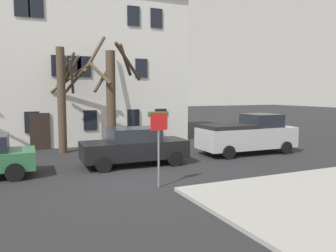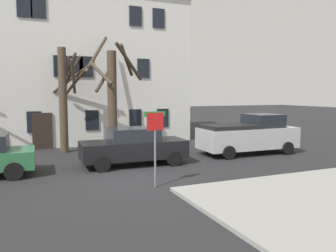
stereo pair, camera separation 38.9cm
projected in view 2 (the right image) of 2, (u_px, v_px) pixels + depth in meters
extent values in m
plane|color=#262628|center=(132.00, 180.00, 12.75)|extent=(120.00, 120.00, 0.00)
cube|color=white|center=(77.00, 70.00, 23.63)|extent=(13.90, 7.45, 9.60)
cube|color=#2D231E|center=(42.00, 131.00, 19.53)|extent=(1.10, 0.12, 2.10)
cube|color=black|center=(34.00, 122.00, 19.32)|extent=(0.80, 0.08, 1.20)
cube|color=black|center=(92.00, 120.00, 20.60)|extent=(0.80, 0.08, 1.20)
cube|color=black|center=(135.00, 119.00, 21.67)|extent=(0.80, 0.08, 1.20)
cube|color=black|center=(163.00, 118.00, 22.40)|extent=(0.80, 0.08, 1.20)
cube|color=black|center=(61.00, 66.00, 19.61)|extent=(0.80, 0.08, 1.20)
cube|color=black|center=(76.00, 66.00, 19.95)|extent=(0.80, 0.08, 1.20)
cube|color=black|center=(86.00, 67.00, 20.17)|extent=(0.80, 0.08, 1.20)
cube|color=black|center=(143.00, 68.00, 21.57)|extent=(0.80, 0.08, 1.20)
cube|color=black|center=(24.00, 6.00, 18.58)|extent=(0.80, 0.08, 1.20)
cube|color=black|center=(38.00, 7.00, 18.86)|extent=(0.80, 0.08, 1.20)
cube|color=black|center=(136.00, 16.00, 21.06)|extent=(0.80, 0.08, 1.20)
cube|color=black|center=(159.00, 18.00, 21.66)|extent=(0.80, 0.08, 1.20)
cylinder|color=#4C3D2D|center=(63.00, 101.00, 18.31)|extent=(0.44, 0.44, 5.66)
cylinder|color=#4C3D2D|center=(67.00, 70.00, 18.67)|extent=(1.07, 0.83, 1.93)
cylinder|color=#4C3D2D|center=(72.00, 71.00, 18.70)|extent=(0.89, 1.34, 1.65)
cylinder|color=#4C3D2D|center=(73.00, 77.00, 18.28)|extent=(0.45, 1.26, 1.82)
cylinder|color=#4C3D2D|center=(77.00, 80.00, 18.99)|extent=(1.20, 1.80, 1.64)
cylinder|color=#4C3D2D|center=(72.00, 78.00, 19.34)|extent=(2.13, 1.42, 1.71)
cylinder|color=#4C3D2D|center=(112.00, 101.00, 18.98)|extent=(0.52, 0.52, 5.56)
cylinder|color=#4C3D2D|center=(96.00, 54.00, 19.11)|extent=(1.68, 1.63, 2.25)
cylinder|color=#4C3D2D|center=(129.00, 62.00, 18.24)|extent=(1.98, 1.68, 1.91)
cylinder|color=#4C3D2D|center=(101.00, 73.00, 18.19)|extent=(1.01, 1.57, 1.31)
cylinder|color=#4C3D2D|center=(104.00, 78.00, 19.22)|extent=(1.28, 0.86, 1.61)
cylinder|color=#4C3D2D|center=(127.00, 60.00, 18.58)|extent=(1.22, 1.62, 1.63)
cylinder|color=black|center=(17.00, 162.00, 14.36)|extent=(0.69, 0.25, 0.68)
cylinder|color=black|center=(14.00, 171.00, 12.60)|extent=(0.69, 0.25, 0.68)
cube|color=black|center=(134.00, 149.00, 15.30)|extent=(4.75, 1.96, 0.78)
cube|color=#1E232B|center=(134.00, 134.00, 15.23)|extent=(2.21, 1.66, 0.58)
cylinder|color=black|center=(160.00, 152.00, 16.75)|extent=(0.69, 0.24, 0.68)
cylinder|color=black|center=(174.00, 158.00, 15.07)|extent=(0.69, 0.24, 0.68)
cylinder|color=black|center=(95.00, 156.00, 15.60)|extent=(0.69, 0.24, 0.68)
cylinder|color=black|center=(102.00, 164.00, 13.92)|extent=(0.69, 0.24, 0.68)
cube|color=#B7BABF|center=(248.00, 138.00, 18.09)|extent=(5.32, 2.14, 1.08)
cube|color=#1E232B|center=(263.00, 121.00, 18.35)|extent=(1.73, 1.82, 0.70)
cube|color=black|center=(229.00, 127.00, 17.60)|extent=(2.79, 2.01, 0.20)
cylinder|color=black|center=(263.00, 143.00, 19.73)|extent=(0.68, 0.24, 0.68)
cylinder|color=black|center=(287.00, 148.00, 17.86)|extent=(0.68, 0.24, 0.68)
cylinder|color=black|center=(209.00, 147.00, 18.41)|extent=(0.68, 0.24, 0.68)
cylinder|color=black|center=(229.00, 153.00, 16.54)|extent=(0.68, 0.24, 0.68)
cylinder|color=slate|center=(155.00, 150.00, 11.58)|extent=(0.07, 0.07, 2.58)
cube|color=red|center=(155.00, 122.00, 11.47)|extent=(0.60, 0.03, 0.60)
cube|color=#1E8C38|center=(155.00, 114.00, 11.48)|extent=(0.76, 0.02, 0.18)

